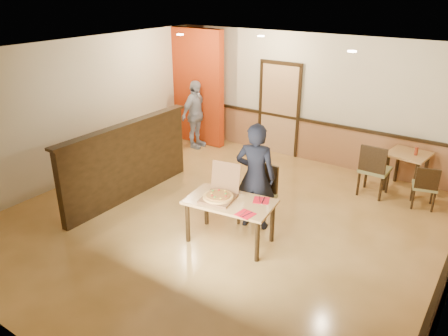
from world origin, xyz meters
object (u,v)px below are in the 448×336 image
at_px(diner_chair, 260,192).
at_px(passerby, 195,115).
at_px(side_chair_left, 374,168).
at_px(diner, 255,177).
at_px(pizza_box, 220,194).
at_px(side_table, 408,162).
at_px(side_chair_right, 425,185).
at_px(main_table, 230,207).
at_px(condiment, 416,151).

height_order(diner_chair, passerby, passerby).
relative_size(side_chair_left, diner, 0.58).
bearing_deg(pizza_box, passerby, 122.87).
relative_size(side_chair_left, passerby, 0.63).
distance_m(diner_chair, pizza_box, 0.87).
height_order(diner_chair, side_table, diner_chair).
distance_m(side_chair_right, passerby, 5.34).
height_order(main_table, side_chair_right, side_chair_right).
height_order(main_table, pizza_box, pizza_box).
bearing_deg(side_chair_left, passerby, -2.01).
relative_size(passerby, condiment, 10.33).
distance_m(main_table, passerby, 4.36).
bearing_deg(diner, main_table, 67.61).
bearing_deg(side_chair_left, side_table, -124.68).
relative_size(side_chair_right, condiment, 5.14).
bearing_deg(main_table, side_chair_left, 57.36).
relative_size(passerby, pizza_box, 2.60).
height_order(side_chair_right, passerby, passerby).
distance_m(main_table, pizza_box, 0.25).
relative_size(diner, condiment, 11.24).
bearing_deg(passerby, pizza_box, -138.56).
bearing_deg(diner_chair, pizza_box, -100.46).
height_order(diner_chair, side_chair_left, side_chair_left).
distance_m(side_chair_right, pizza_box, 3.79).
xyz_separation_m(main_table, condiment, (1.91, 3.45, 0.24)).
bearing_deg(main_table, pizza_box, 179.46).
xyz_separation_m(main_table, side_chair_right, (2.25, 2.87, -0.16)).
bearing_deg(diner_chair, passerby, 150.25).
bearing_deg(side_chair_right, passerby, -16.92).
bearing_deg(condiment, diner, -123.15).
bearing_deg(condiment, diner_chair, -124.67).
xyz_separation_m(passerby, condiment, (4.98, 0.36, 0.02)).
bearing_deg(side_chair_right, condiment, -74.15).
bearing_deg(condiment, side_chair_left, -133.66).
bearing_deg(pizza_box, side_table, 50.69).
xyz_separation_m(diner_chair, passerby, (-3.13, 2.30, 0.26)).
bearing_deg(side_chair_left, main_table, 65.94).
bearing_deg(passerby, side_chair_right, -93.74).
distance_m(diner, pizza_box, 0.71).
height_order(side_chair_right, condiment, condiment).
height_order(side_chair_right, side_table, side_chair_right).
distance_m(side_chair_left, side_table, 0.77).
relative_size(side_chair_right, diner, 0.46).
relative_size(diner_chair, side_chair_right, 1.25).
distance_m(diner, passerby, 3.98).
distance_m(side_table, passerby, 4.87).
distance_m(main_table, condiment, 3.95).
xyz_separation_m(main_table, diner_chair, (0.07, 0.78, -0.04)).
bearing_deg(diner, passerby, -54.33).
bearing_deg(diner_chair, side_table, 64.01).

